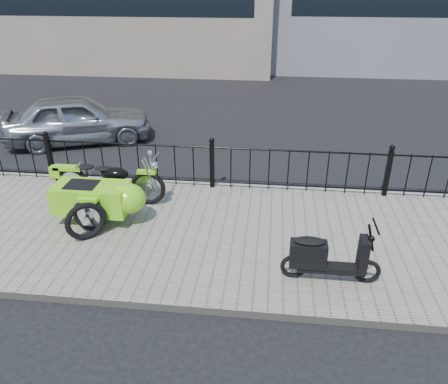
# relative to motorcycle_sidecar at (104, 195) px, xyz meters

# --- Properties ---
(ground) EXTENTS (120.00, 120.00, 0.00)m
(ground) POSITION_rel_motorcycle_sidecar_xyz_m (1.74, 0.21, -0.59)
(ground) COLOR black
(ground) RESTS_ON ground
(sidewalk) EXTENTS (30.00, 3.80, 0.12)m
(sidewalk) POSITION_rel_motorcycle_sidecar_xyz_m (1.74, -0.29, -0.53)
(sidewalk) COLOR gray
(sidewalk) RESTS_ON ground
(curb) EXTENTS (30.00, 0.10, 0.12)m
(curb) POSITION_rel_motorcycle_sidecar_xyz_m (1.74, 1.65, -0.53)
(curb) COLOR gray
(curb) RESTS_ON ground
(iron_fence) EXTENTS (14.11, 0.11, 1.08)m
(iron_fence) POSITION_rel_motorcycle_sidecar_xyz_m (1.74, 1.51, -0.01)
(iron_fence) COLOR black
(iron_fence) RESTS_ON sidewalk
(motorcycle_sidecar) EXTENTS (2.28, 1.48, 0.98)m
(motorcycle_sidecar) POSITION_rel_motorcycle_sidecar_xyz_m (0.00, 0.00, 0.00)
(motorcycle_sidecar) COLOR black
(motorcycle_sidecar) RESTS_ON sidewalk
(scooter) EXTENTS (1.43, 0.42, 0.97)m
(scooter) POSITION_rel_motorcycle_sidecar_xyz_m (3.76, -1.38, -0.10)
(scooter) COLOR black
(scooter) RESTS_ON sidewalk
(spare_tire) EXTENTS (0.59, 0.51, 0.68)m
(spare_tire) POSITION_rel_motorcycle_sidecar_xyz_m (-0.07, -0.72, -0.14)
(spare_tire) COLOR black
(spare_tire) RESTS_ON sidewalk
(sedan_car) EXTENTS (4.06, 2.78, 1.28)m
(sedan_car) POSITION_rel_motorcycle_sidecar_xyz_m (-2.24, 4.11, 0.05)
(sedan_car) COLOR #A3A5A9
(sedan_car) RESTS_ON ground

